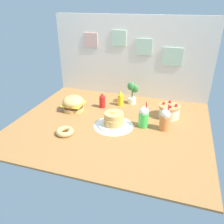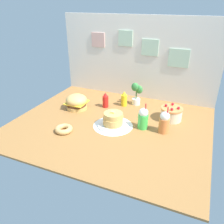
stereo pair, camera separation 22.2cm
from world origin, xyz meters
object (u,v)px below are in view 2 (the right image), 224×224
Objects in this scene: burger at (77,102)px; pancake_stack at (113,120)px; orange_float_cup at (164,122)px; cream_soda_cup at (143,118)px; potted_plant at (136,93)px; donut_pink_glaze at (64,129)px; ketchup_bottle at (105,100)px; mustard_bottle at (124,99)px; layer_cake at (171,114)px.

burger is 0.78× the size of pancake_stack.
cream_soda_cup is at bearing -178.99° from orange_float_cup.
donut_pink_glaze is at bearing -116.67° from potted_plant.
potted_plant reaches higher than donut_pink_glaze.
ketchup_bottle is 0.42m from potted_plant.
burger reaches higher than donut_pink_glaze.
donut_pink_glaze is (-0.98, -0.41, -0.09)m from orange_float_cup.
donut_pink_glaze is (-0.36, -0.87, -0.06)m from mustard_bottle.
potted_plant is (0.13, 0.11, 0.07)m from mustard_bottle.
layer_cake is at bearing -13.03° from mustard_bottle.
mustard_bottle reaches higher than layer_cake.
orange_float_cup is at bearing 22.53° from donut_pink_glaze.
donut_pink_glaze is (-1.00, -0.72, -0.05)m from layer_cake.
pancake_stack is at bearing -170.68° from orange_float_cup.
donut_pink_glaze is at bearing -101.81° from ketchup_bottle.
layer_cake is 0.83× the size of orange_float_cup.
orange_float_cup is (0.82, -0.33, 0.03)m from ketchup_bottle.
donut_pink_glaze is at bearing -157.47° from orange_float_cup.
pancake_stack is at bearing 35.95° from donut_pink_glaze.
orange_float_cup reaches higher than donut_pink_glaze.
donut_pink_glaze is at bearing -151.87° from cream_soda_cup.
orange_float_cup is at bearing -7.05° from burger.
potted_plant is at bearing 33.13° from burger.
layer_cake is 1.25× the size of ketchup_bottle.
pancake_stack is at bearing -144.48° from layer_cake.
pancake_stack reaches higher than donut_pink_glaze.
ketchup_bottle is 0.25m from mustard_bottle.
orange_float_cup is 1.61× the size of donut_pink_glaze.
potted_plant reaches higher than mustard_bottle.
layer_cake is at bearing -0.99° from ketchup_bottle.
potted_plant is at bearing 114.42° from cream_soda_cup.
ketchup_bottle is (-0.28, 0.42, 0.02)m from pancake_stack.
mustard_bottle is 0.77m from orange_float_cup.
orange_float_cup reaches higher than ketchup_bottle.
mustard_bottle reaches higher than pancake_stack.
layer_cake is 0.32m from orange_float_cup.
pancake_stack is 1.70× the size of mustard_bottle.
cream_soda_cup and orange_float_cup have the same top height.
cream_soda_cup reaches higher than pancake_stack.
layer_cake is 0.58m from potted_plant.
orange_float_cup is at bearing -49.47° from potted_plant.
donut_pink_glaze is (-0.75, -0.40, -0.09)m from cream_soda_cup.
potted_plant is at bearing 153.32° from layer_cake.
potted_plant reaches higher than orange_float_cup.
ketchup_bottle reaches higher than donut_pink_glaze.
pancake_stack is 0.54m from donut_pink_glaze.
potted_plant is at bearing 39.75° from mustard_bottle.
orange_float_cup is (1.15, -0.14, 0.03)m from burger.
ketchup_bottle is at bearing 30.28° from burger.
orange_float_cup is at bearing 1.01° from cream_soda_cup.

